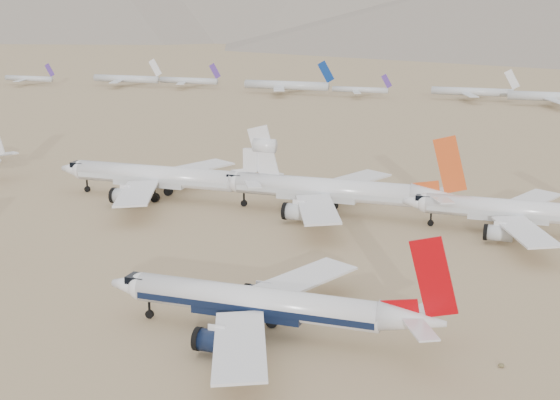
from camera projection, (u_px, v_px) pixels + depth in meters
The scene contains 6 objects.
ground at pixel (321, 346), 109.55m from camera, with size 7000.00×7000.00×0.00m, color #8E7452.
main_airliner at pixel (270, 305), 111.83m from camera, with size 49.42×48.27×17.44m.
row2_gold_tail at pixel (524, 212), 161.57m from camera, with size 48.74×47.67×17.35m.
row2_orange_tail at pixel (333, 191), 176.96m from camera, with size 55.35×54.15×19.75m.
row2_white_trijet at pixel (166, 176), 190.76m from camera, with size 55.90×54.63×19.81m.
desert_scrub at pixel (57, 392), 96.06m from camera, with size 219.83×121.67×0.63m.
Camera 1 is at (27.92, -97.46, 46.69)m, focal length 50.00 mm.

